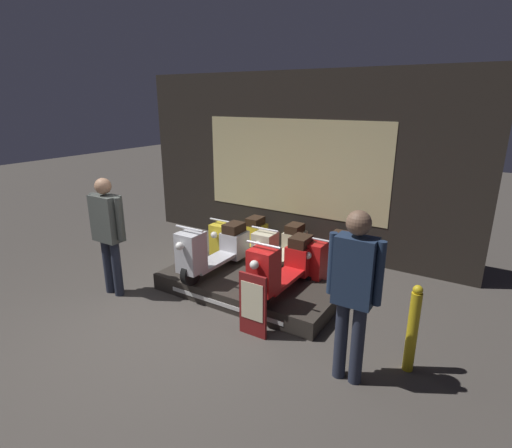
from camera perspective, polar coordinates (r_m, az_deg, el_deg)
The scene contains 12 objects.
ground_plane at distance 5.21m, azimuth -13.12°, elevation -14.73°, with size 30.00×30.00×0.00m, color #423D38.
shop_wall_back at distance 7.30m, azimuth 5.32°, elevation 8.47°, with size 6.47×0.09×3.20m.
display_platform at distance 5.86m, azimuth -1.23°, elevation -9.01°, with size 2.59×1.17×0.24m.
scooter_display_left at distance 5.99m, azimuth -5.91°, elevation -3.61°, with size 0.46×1.51×0.84m.
scooter_display_right at distance 5.40m, azimuth 3.99°, elevation -5.99°, with size 0.46×1.51×0.84m.
scooter_backrow_0 at distance 7.12m, azimuth -2.27°, elevation -2.11°, with size 0.46×1.51×0.84m.
scooter_backrow_1 at distance 6.72m, azimuth 3.58°, elevation -3.36°, with size 0.46×1.51×0.84m.
scooter_backrow_2 at distance 6.40m, azimuth 10.12°, elevation -4.72°, with size 0.46×1.51×0.84m.
person_left_browsing at distance 5.95m, azimuth -20.42°, elevation -0.46°, with size 0.59×0.24×1.72m.
person_right_browsing at distance 3.93m, azimuth 13.77°, elevation -8.62°, with size 0.54×0.23×1.79m.
price_sign_board at distance 4.81m, azimuth -0.47°, elevation -11.52°, with size 0.36×0.04×0.80m.
street_bollard at distance 4.51m, azimuth 21.46°, elevation -13.78°, with size 0.11×0.11×0.98m.
Camera 1 is at (3.24, -3.02, 2.74)m, focal length 28.00 mm.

